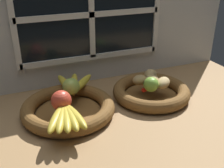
{
  "coord_description": "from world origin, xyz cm",
  "views": [
    {
      "loc": [
        -36.83,
        -83.95,
        53.84
      ],
      "look_at": [
        -0.7,
        3.04,
        9.15
      ],
      "focal_mm": 43.65,
      "sensor_mm": 36.0,
      "label": 1
    }
  ],
  "objects_px": {
    "banana_bunch_back": "(74,83)",
    "fruit_bowl_left": "(68,108)",
    "potato_oblong": "(140,80)",
    "potato_small": "(164,83)",
    "potato_back": "(151,75)",
    "apple_red_front": "(61,101)",
    "chili_pepper": "(153,87)",
    "banana_bunch_front": "(66,117)",
    "apple_green_back": "(71,87)",
    "fruit_bowl_right": "(151,92)",
    "potato_large": "(152,81)",
    "lime_near": "(151,84)"
  },
  "relations": [
    {
      "from": "potato_back",
      "to": "banana_bunch_back",
      "type": "bearing_deg",
      "value": 168.51
    },
    {
      "from": "potato_small",
      "to": "chili_pepper",
      "type": "xyz_separation_m",
      "value": [
        -0.04,
        0.0,
        -0.01
      ]
    },
    {
      "from": "fruit_bowl_right",
      "to": "potato_back",
      "type": "bearing_deg",
      "value": 65.56
    },
    {
      "from": "banana_bunch_back",
      "to": "potato_back",
      "type": "height_order",
      "value": "potato_back"
    },
    {
      "from": "potato_small",
      "to": "lime_near",
      "type": "distance_m",
      "value": 0.06
    },
    {
      "from": "banana_bunch_back",
      "to": "lime_near",
      "type": "relative_size",
      "value": 3.19
    },
    {
      "from": "apple_red_front",
      "to": "banana_bunch_front",
      "type": "bearing_deg",
      "value": -93.05
    },
    {
      "from": "lime_near",
      "to": "potato_back",
      "type": "bearing_deg",
      "value": 61.02
    },
    {
      "from": "apple_red_front",
      "to": "potato_oblong",
      "type": "bearing_deg",
      "value": 12.63
    },
    {
      "from": "fruit_bowl_right",
      "to": "apple_red_front",
      "type": "relative_size",
      "value": 4.48
    },
    {
      "from": "potato_oblong",
      "to": "lime_near",
      "type": "relative_size",
      "value": 1.06
    },
    {
      "from": "banana_bunch_front",
      "to": "potato_large",
      "type": "relative_size",
      "value": 2.46
    },
    {
      "from": "banana_bunch_front",
      "to": "potato_small",
      "type": "xyz_separation_m",
      "value": [
        0.42,
        0.09,
        0.0
      ]
    },
    {
      "from": "banana_bunch_front",
      "to": "fruit_bowl_right",
      "type": "bearing_deg",
      "value": 17.83
    },
    {
      "from": "banana_bunch_back",
      "to": "fruit_bowl_left",
      "type": "bearing_deg",
      "value": -115.72
    },
    {
      "from": "apple_green_back",
      "to": "lime_near",
      "type": "distance_m",
      "value": 0.31
    },
    {
      "from": "apple_green_back",
      "to": "banana_bunch_back",
      "type": "height_order",
      "value": "apple_green_back"
    },
    {
      "from": "apple_red_front",
      "to": "potato_small",
      "type": "xyz_separation_m",
      "value": [
        0.42,
        0.01,
        -0.01
      ]
    },
    {
      "from": "fruit_bowl_left",
      "to": "fruit_bowl_right",
      "type": "xyz_separation_m",
      "value": [
        0.35,
        0.0,
        0.0
      ]
    },
    {
      "from": "lime_near",
      "to": "fruit_bowl_left",
      "type": "bearing_deg",
      "value": 172.58
    },
    {
      "from": "fruit_bowl_right",
      "to": "apple_green_back",
      "type": "distance_m",
      "value": 0.33
    },
    {
      "from": "potato_small",
      "to": "potato_large",
      "type": "xyz_separation_m",
      "value": [
        -0.03,
        0.03,
        0.0
      ]
    },
    {
      "from": "banana_bunch_back",
      "to": "lime_near",
      "type": "height_order",
      "value": "lime_near"
    },
    {
      "from": "apple_red_front",
      "to": "banana_bunch_back",
      "type": "distance_m",
      "value": 0.18
    },
    {
      "from": "apple_red_front",
      "to": "potato_small",
      "type": "distance_m",
      "value": 0.42
    },
    {
      "from": "potato_large",
      "to": "chili_pepper",
      "type": "height_order",
      "value": "potato_large"
    },
    {
      "from": "fruit_bowl_left",
      "to": "potato_small",
      "type": "distance_m",
      "value": 0.39
    },
    {
      "from": "potato_small",
      "to": "lime_near",
      "type": "bearing_deg",
      "value": -173.33
    },
    {
      "from": "fruit_bowl_right",
      "to": "lime_near",
      "type": "xyz_separation_m",
      "value": [
        -0.03,
        -0.04,
        0.06
      ]
    },
    {
      "from": "apple_green_back",
      "to": "lime_near",
      "type": "bearing_deg",
      "value": -17.53
    },
    {
      "from": "banana_bunch_back",
      "to": "potato_large",
      "type": "distance_m",
      "value": 0.32
    },
    {
      "from": "potato_small",
      "to": "potato_oblong",
      "type": "xyz_separation_m",
      "value": [
        -0.07,
        0.07,
        -0.0
      ]
    },
    {
      "from": "banana_bunch_back",
      "to": "potato_oblong",
      "type": "relative_size",
      "value": 3.02
    },
    {
      "from": "banana_bunch_front",
      "to": "apple_green_back",
      "type": "bearing_deg",
      "value": 69.83
    },
    {
      "from": "fruit_bowl_left",
      "to": "potato_small",
      "type": "relative_size",
      "value": 4.28
    },
    {
      "from": "fruit_bowl_right",
      "to": "apple_red_front",
      "type": "bearing_deg",
      "value": -173.04
    },
    {
      "from": "fruit_bowl_left",
      "to": "potato_large",
      "type": "bearing_deg",
      "value": 0.0
    },
    {
      "from": "fruit_bowl_left",
      "to": "banana_bunch_front",
      "type": "relative_size",
      "value": 1.85
    },
    {
      "from": "apple_red_front",
      "to": "apple_green_back",
      "type": "distance_m",
      "value": 0.12
    },
    {
      "from": "fruit_bowl_right",
      "to": "chili_pepper",
      "type": "xyz_separation_m",
      "value": [
        -0.01,
        -0.03,
        0.04
      ]
    },
    {
      "from": "banana_bunch_front",
      "to": "lime_near",
      "type": "distance_m",
      "value": 0.37
    },
    {
      "from": "potato_oblong",
      "to": "banana_bunch_back",
      "type": "bearing_deg",
      "value": 162.34
    },
    {
      "from": "fruit_bowl_right",
      "to": "banana_bunch_back",
      "type": "relative_size",
      "value": 1.68
    },
    {
      "from": "potato_large",
      "to": "chili_pepper",
      "type": "distance_m",
      "value": 0.04
    },
    {
      "from": "banana_bunch_back",
      "to": "apple_red_front",
      "type": "bearing_deg",
      "value": -118.42
    },
    {
      "from": "banana_bunch_back",
      "to": "potato_small",
      "type": "distance_m",
      "value": 0.36
    },
    {
      "from": "apple_green_back",
      "to": "potato_large",
      "type": "height_order",
      "value": "apple_green_back"
    },
    {
      "from": "chili_pepper",
      "to": "apple_red_front",
      "type": "bearing_deg",
      "value": 173.32
    },
    {
      "from": "apple_green_back",
      "to": "potato_oblong",
      "type": "xyz_separation_m",
      "value": [
        0.28,
        -0.02,
        -0.01
      ]
    },
    {
      "from": "potato_large",
      "to": "banana_bunch_front",
      "type": "bearing_deg",
      "value": -162.17
    }
  ]
}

